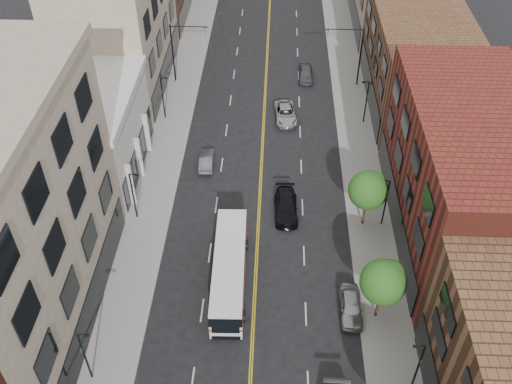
# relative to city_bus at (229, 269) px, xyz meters

# --- Properties ---
(sidewalk_left) EXTENTS (4.00, 110.00, 0.15)m
(sidewalk_left) POSITION_rel_city_bus_xyz_m (-7.95, 18.13, -1.59)
(sidewalk_left) COLOR gray
(sidewalk_left) RESTS_ON ground
(sidewalk_right) EXTENTS (4.00, 110.00, 0.15)m
(sidewalk_right) POSITION_rel_city_bus_xyz_m (12.05, 18.13, -1.59)
(sidewalk_right) COLOR gray
(sidewalk_right) RESTS_ON ground
(bldg_l_white) EXTENTS (10.00, 14.00, 8.00)m
(bldg_l_white) POSITION_rel_city_bus_xyz_m (-14.95, 14.13, 2.34)
(bldg_l_white) COLOR silver
(bldg_l_white) RESTS_ON ground
(bldg_l_far_a) EXTENTS (10.00, 20.00, 18.00)m
(bldg_l_far_a) POSITION_rel_city_bus_xyz_m (-14.95, 31.13, 7.34)
(bldg_l_far_a) COLOR gray
(bldg_l_far_a) RESTS_ON ground
(bldg_r_mid) EXTENTS (10.00, 22.00, 12.00)m
(bldg_r_mid) POSITION_rel_city_bus_xyz_m (19.05, 7.13, 4.34)
(bldg_r_mid) COLOR maroon
(bldg_r_mid) RESTS_ON ground
(bldg_r_far_a) EXTENTS (10.00, 20.00, 10.00)m
(bldg_r_far_a) POSITION_rel_city_bus_xyz_m (19.05, 28.13, 3.34)
(bldg_r_far_a) COLOR brown
(bldg_r_far_a) RESTS_ON ground
(tree_r_2) EXTENTS (3.40, 3.40, 5.59)m
(tree_r_2) POSITION_rel_city_bus_xyz_m (11.43, -2.80, 2.47)
(tree_r_2) COLOR black
(tree_r_2) RESTS_ON sidewalk_right
(tree_r_3) EXTENTS (3.40, 3.40, 5.59)m
(tree_r_3) POSITION_rel_city_bus_xyz_m (11.43, 7.20, 2.47)
(tree_r_3) COLOR black
(tree_r_3) RESTS_ON sidewalk_right
(lamp_l_1) EXTENTS (0.81, 0.55, 5.05)m
(lamp_l_1) POSITION_rel_city_bus_xyz_m (-8.91, -8.87, 1.31)
(lamp_l_1) COLOR black
(lamp_l_1) RESTS_ON sidewalk_left
(lamp_l_2) EXTENTS (0.81, 0.55, 5.05)m
(lamp_l_2) POSITION_rel_city_bus_xyz_m (-8.91, 7.13, 1.31)
(lamp_l_2) COLOR black
(lamp_l_2) RESTS_ON sidewalk_left
(lamp_l_3) EXTENTS (0.81, 0.55, 5.05)m
(lamp_l_3) POSITION_rel_city_bus_xyz_m (-8.91, 23.13, 1.31)
(lamp_l_3) COLOR black
(lamp_l_3) RESTS_ON sidewalk_left
(lamp_r_1) EXTENTS (0.81, 0.55, 5.05)m
(lamp_r_1) POSITION_rel_city_bus_xyz_m (13.00, -8.87, 1.31)
(lamp_r_1) COLOR black
(lamp_r_1) RESTS_ON sidewalk_right
(lamp_r_2) EXTENTS (0.81, 0.55, 5.05)m
(lamp_r_2) POSITION_rel_city_bus_xyz_m (13.00, 7.13, 1.31)
(lamp_r_2) COLOR black
(lamp_r_2) RESTS_ON sidewalk_right
(lamp_r_3) EXTENTS (0.81, 0.55, 5.05)m
(lamp_r_3) POSITION_rel_city_bus_xyz_m (13.00, 23.13, 1.31)
(lamp_r_3) COLOR black
(lamp_r_3) RESTS_ON sidewalk_right
(signal_mast_left) EXTENTS (4.49, 0.18, 7.20)m
(signal_mast_left) POSITION_rel_city_bus_xyz_m (-8.22, 31.13, 2.98)
(signal_mast_left) COLOR black
(signal_mast_left) RESTS_ON sidewalk_left
(signal_mast_right) EXTENTS (4.49, 0.18, 7.20)m
(signal_mast_right) POSITION_rel_city_bus_xyz_m (12.31, 31.13, 2.98)
(signal_mast_right) COLOR black
(signal_mast_right) RESTS_ON sidewalk_right
(city_bus) EXTENTS (2.88, 11.19, 2.86)m
(city_bus) POSITION_rel_city_bus_xyz_m (0.00, 0.00, 0.00)
(city_bus) COLOR silver
(city_bus) RESTS_ON ground
(car_parked_far) EXTENTS (1.74, 4.21, 1.43)m
(car_parked_far) POSITION_rel_city_bus_xyz_m (9.45, -2.59, -0.95)
(car_parked_far) COLOR #9A9CA1
(car_parked_far) RESTS_ON ground
(car_lane_behind) EXTENTS (1.51, 3.91, 1.27)m
(car_lane_behind) POSITION_rel_city_bus_xyz_m (-3.45, 15.00, -1.03)
(car_lane_behind) COLOR #56555B
(car_lane_behind) RESTS_ON ground
(car_lane_a) EXTENTS (2.23, 5.12, 1.47)m
(car_lane_a) POSITION_rel_city_bus_xyz_m (4.50, 8.37, -0.93)
(car_lane_a) COLOR black
(car_lane_a) RESTS_ON ground
(car_lane_b) EXTENTS (2.79, 5.20, 1.39)m
(car_lane_b) POSITION_rel_city_bus_xyz_m (4.44, 23.58, -0.97)
(car_lane_b) COLOR #AFB3B7
(car_lane_b) RESTS_ON ground
(car_lane_c) EXTENTS (1.75, 4.24, 1.44)m
(car_lane_c) POSITION_rel_city_bus_xyz_m (6.92, 32.37, -0.94)
(car_lane_c) COLOR #47474C
(car_lane_c) RESTS_ON ground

